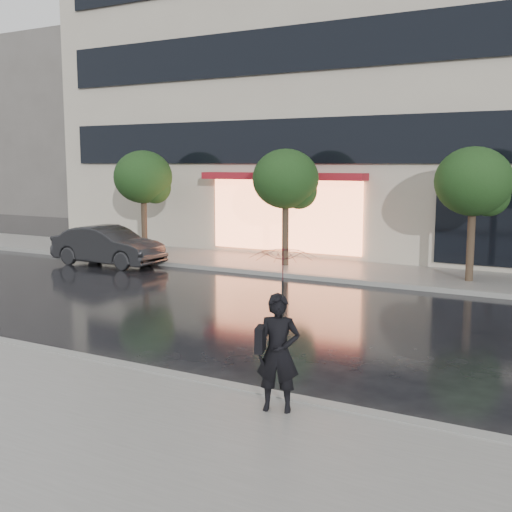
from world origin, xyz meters
The scene contains 12 objects.
ground centered at (0.00, 0.00, 0.00)m, with size 120.00×120.00×0.00m, color black.
sidewalk_near centered at (0.00, -3.25, 0.06)m, with size 60.00×4.50×0.12m, color slate.
sidewalk_far centered at (0.00, 10.25, 0.06)m, with size 60.00×3.50×0.12m, color slate.
curb_near centered at (0.00, -1.00, 0.07)m, with size 60.00×0.25×0.14m, color gray.
curb_far centered at (0.00, 8.50, 0.07)m, with size 60.00×0.25×0.14m, color gray.
office_building centered at (0.00, 17.97, 9.00)m, with size 30.00×12.76×18.00m.
bg_building_left centered at (-28.00, 26.00, 6.00)m, with size 14.00×10.00×12.00m, color #59544F.
tree_far_west centered at (-8.94, 10.03, 2.92)m, with size 2.20×2.20×3.99m.
tree_mid_west centered at (-2.94, 10.03, 2.92)m, with size 2.20×2.20×3.99m.
tree_mid_east centered at (3.06, 10.03, 2.92)m, with size 2.20×2.20×3.99m.
parked_car centered at (-8.67, 7.61, 0.68)m, with size 1.44×4.12×1.36m, color #232325.
pedestrian_with_umbrella centered at (2.73, -1.51, 1.61)m, with size 1.14×1.15×2.30m.
Camera 1 is at (6.59, -9.07, 3.51)m, focal length 45.00 mm.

